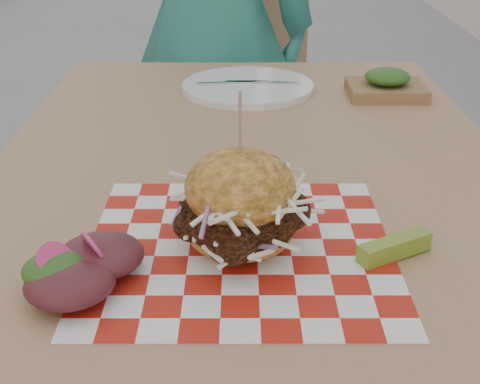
# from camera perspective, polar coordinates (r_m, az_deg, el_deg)

# --- Properties ---
(diner) EXTENTS (0.64, 0.50, 1.57)m
(diner) POSITION_cam_1_polar(r_m,az_deg,el_deg) (1.89, -2.55, 14.43)
(diner) COLOR teal
(diner) RESTS_ON ground
(patio_table) EXTENTS (0.80, 1.20, 0.75)m
(patio_table) POSITION_cam_1_polar(r_m,az_deg,el_deg) (1.06, 0.87, -1.36)
(patio_table) COLOR tan
(patio_table) RESTS_ON ground
(patio_chair) EXTENTS (0.54, 0.54, 0.95)m
(patio_chair) POSITION_cam_1_polar(r_m,az_deg,el_deg) (2.12, -0.45, 9.15)
(patio_chair) COLOR tan
(patio_chair) RESTS_ON ground
(paper_liner) EXTENTS (0.36, 0.36, 0.00)m
(paper_liner) POSITION_cam_1_polar(r_m,az_deg,el_deg) (0.80, 0.00, -4.80)
(paper_liner) COLOR red
(paper_liner) RESTS_ON patio_table
(sandwich) EXTENTS (0.17, 0.17, 0.19)m
(sandwich) POSITION_cam_1_polar(r_m,az_deg,el_deg) (0.77, -0.00, -1.31)
(sandwich) COLOR gold
(sandwich) RESTS_ON paper_liner
(pickle_spear) EXTENTS (0.09, 0.07, 0.02)m
(pickle_spear) POSITION_cam_1_polar(r_m,az_deg,el_deg) (0.80, 13.04, -4.62)
(pickle_spear) COLOR #91AC32
(pickle_spear) RESTS_ON paper_liner
(side_salad) EXTENTS (0.14, 0.14, 0.05)m
(side_salad) POSITION_cam_1_polar(r_m,az_deg,el_deg) (0.74, -13.63, -6.84)
(side_salad) COLOR #3F1419
(side_salad) RESTS_ON patio_table
(place_setting) EXTENTS (0.27, 0.27, 0.02)m
(place_setting) POSITION_cam_1_polar(r_m,az_deg,el_deg) (1.39, 0.66, 8.97)
(place_setting) COLOR white
(place_setting) RESTS_ON patio_table
(kraft_tray) EXTENTS (0.15, 0.12, 0.06)m
(kraft_tray) POSITION_cam_1_polar(r_m,az_deg,el_deg) (1.38, 12.40, 8.91)
(kraft_tray) COLOR olive
(kraft_tray) RESTS_ON patio_table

